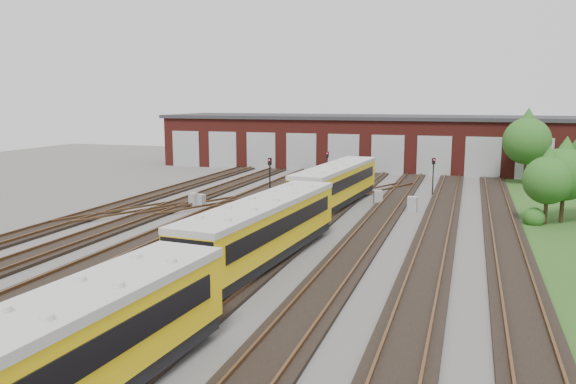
% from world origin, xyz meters
% --- Properties ---
extents(ground, '(120.00, 120.00, 0.00)m').
position_xyz_m(ground, '(0.00, 0.00, 0.00)').
color(ground, '#4E4A48').
rests_on(ground, ground).
extents(track_network, '(30.40, 70.00, 0.33)m').
position_xyz_m(track_network, '(-0.17, 0.59, 0.11)').
color(track_network, black).
rests_on(track_network, ground).
extents(maintenance_shed, '(51.00, 12.50, 6.35)m').
position_xyz_m(maintenance_shed, '(-0.01, 39.97, 3.20)').
color(maintenance_shed, '#581B16').
rests_on(maintenance_shed, ground).
extents(metro_train, '(3.67, 46.44, 2.95)m').
position_xyz_m(metro_train, '(2.00, -2.39, 1.84)').
color(metro_train, black).
rests_on(metro_train, ground).
extents(signal_mast_0, '(0.30, 0.28, 3.68)m').
position_xyz_m(signal_mast_0, '(-3.42, 13.41, 2.35)').
color(signal_mast_0, black).
rests_on(signal_mast_0, ground).
extents(signal_mast_1, '(0.29, 0.27, 3.53)m').
position_xyz_m(signal_mast_1, '(-0.81, 21.79, 2.25)').
color(signal_mast_1, black).
rests_on(signal_mast_1, ground).
extents(signal_mast_2, '(0.24, 0.22, 2.85)m').
position_xyz_m(signal_mast_2, '(0.80, 19.59, 1.82)').
color(signal_mast_2, black).
rests_on(signal_mast_2, ground).
extents(signal_mast_3, '(0.31, 0.30, 3.24)m').
position_xyz_m(signal_mast_3, '(8.73, 21.78, 2.08)').
color(signal_mast_3, black).
rests_on(signal_mast_3, ground).
extents(relay_cabinet_0, '(0.78, 0.71, 1.07)m').
position_xyz_m(relay_cabinet_0, '(-8.64, 10.32, 0.54)').
color(relay_cabinet_0, '#96989A').
rests_on(relay_cabinet_0, ground).
extents(relay_cabinet_1, '(0.68, 0.58, 1.09)m').
position_xyz_m(relay_cabinet_1, '(-2.38, 22.26, 0.54)').
color(relay_cabinet_1, '#96989A').
rests_on(relay_cabinet_1, ground).
extents(relay_cabinet_2, '(0.68, 0.61, 0.96)m').
position_xyz_m(relay_cabinet_2, '(-8.10, 10.50, 0.48)').
color(relay_cabinet_2, '#96989A').
rests_on(relay_cabinet_2, ground).
extents(relay_cabinet_3, '(0.72, 0.61, 1.14)m').
position_xyz_m(relay_cabinet_3, '(7.81, 13.58, 0.57)').
color(relay_cabinet_3, '#96989A').
rests_on(relay_cabinet_3, ground).
extents(relay_cabinet_4, '(0.82, 0.76, 1.11)m').
position_xyz_m(relay_cabinet_4, '(4.90, 15.76, 0.56)').
color(relay_cabinet_4, '#96989A').
rests_on(relay_cabinet_4, ground).
extents(tree_0, '(4.54, 4.54, 7.52)m').
position_xyz_m(tree_0, '(16.90, 30.78, 4.83)').
color(tree_0, '#332617').
rests_on(tree_0, ground).
extents(tree_1, '(3.56, 3.56, 5.90)m').
position_xyz_m(tree_1, '(17.80, 12.67, 3.79)').
color(tree_1, '#332617').
rests_on(tree_1, ground).
extents(tree_3, '(3.20, 3.20, 5.31)m').
position_xyz_m(tree_3, '(16.71, 11.79, 3.41)').
color(tree_3, '#332617').
rests_on(tree_3, ground).
extents(bush_0, '(1.39, 1.39, 1.39)m').
position_xyz_m(bush_0, '(16.00, 11.53, 0.70)').
color(bush_0, '#1D4C15').
rests_on(bush_0, ground).
extents(bush_1, '(1.63, 1.63, 1.63)m').
position_xyz_m(bush_1, '(18.06, 24.97, 0.82)').
color(bush_1, '#1D4C15').
rests_on(bush_1, ground).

